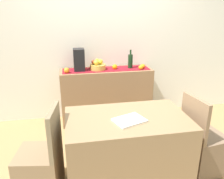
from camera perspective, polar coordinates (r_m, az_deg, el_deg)
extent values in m
cube|color=#9D7D4F|center=(3.10, 1.04, -15.05)|extent=(6.40, 6.40, 0.02)
cube|color=silver|center=(3.73, -2.57, 13.42)|extent=(6.40, 0.06, 2.70)
cube|color=#8D6847|center=(3.71, -1.36, -1.40)|extent=(1.40, 0.42, 0.85)
cube|color=maroon|center=(3.58, -1.42, 4.98)|extent=(1.31, 0.32, 0.01)
cylinder|color=gold|center=(3.55, -3.51, 5.52)|extent=(0.24, 0.24, 0.08)
sphere|color=gold|center=(3.49, -3.90, 6.56)|extent=(0.08, 0.08, 0.08)
sphere|color=gold|center=(3.53, -2.88, 6.77)|extent=(0.08, 0.08, 0.08)
sphere|color=gold|center=(3.60, -3.68, 6.95)|extent=(0.07, 0.07, 0.07)
sphere|color=#B73E22|center=(3.55, -4.55, 6.70)|extent=(0.07, 0.07, 0.07)
cylinder|color=black|center=(3.63, 4.50, 6.84)|extent=(0.07, 0.07, 0.22)
cylinder|color=black|center=(3.60, 4.56, 9.08)|extent=(0.03, 0.03, 0.07)
cube|color=black|center=(3.50, -8.06, 7.18)|extent=(0.16, 0.18, 0.33)
sphere|color=orange|center=(3.58, 7.03, 5.38)|extent=(0.07, 0.07, 0.07)
sphere|color=orange|center=(3.65, 7.52, 5.64)|extent=(0.07, 0.07, 0.07)
sphere|color=orange|center=(3.42, -11.01, 4.58)|extent=(0.08, 0.08, 0.08)
sphere|color=orange|center=(3.57, 0.67, 5.55)|extent=(0.08, 0.08, 0.08)
cube|color=#8E6F4E|center=(2.48, 3.64, -14.47)|extent=(1.19, 0.73, 0.74)
cube|color=white|center=(2.21, 4.20, -7.51)|extent=(0.34, 0.29, 0.02)
cube|color=#876D4F|center=(2.53, -17.20, -18.66)|extent=(0.46, 0.46, 0.45)
cube|color=#7D6C51|center=(2.24, -13.87, -9.89)|extent=(0.10, 0.40, 0.45)
cube|color=#7C634D|center=(2.87, 21.34, -14.12)|extent=(0.45, 0.45, 0.45)
cube|color=#8A6C4F|center=(2.55, 19.47, -6.70)|extent=(0.10, 0.40, 0.45)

